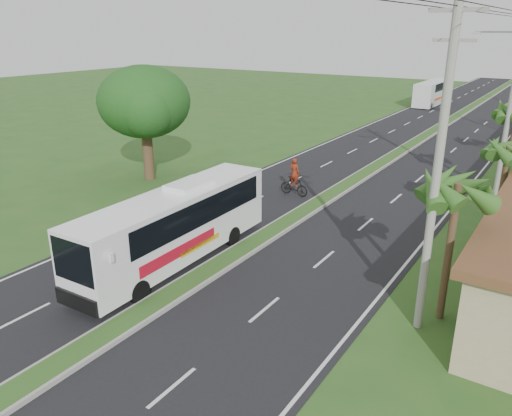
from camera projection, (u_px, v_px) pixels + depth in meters
The scene contains 13 objects.
ground at pixel (191, 285), 20.04m from camera, with size 180.00×180.00×0.00m, color #28531E.
road_asphalt at pixel (371, 171), 35.81m from camera, with size 14.00×160.00×0.02m, color black.
median_strip at pixel (371, 170), 35.78m from camera, with size 1.20×160.00×0.18m.
lane_edge_left at pixel (289, 159), 39.24m from camera, with size 0.12×160.00×0.01m, color silver.
lane_edge_right at pixel (469, 187), 32.39m from camera, with size 0.12×160.00×0.01m, color silver.
palm_verge_a at pixel (458, 191), 16.19m from camera, with size 2.40×2.40×5.45m.
palm_verge_b at pixel (509, 150), 23.21m from camera, with size 2.40×2.40×5.05m.
shade_tree at pixel (143, 104), 32.42m from camera, with size 6.30×6.00×7.54m.
utility_pole_a at pixel (438, 168), 15.34m from camera, with size 1.60×0.28×11.00m.
utility_pole_b at pixel (512, 94), 27.77m from camera, with size 3.20×0.28×12.00m.
coach_bus_main at pixel (176, 222), 21.34m from camera, with size 2.45×10.67×3.43m.
coach_bus_far at pixel (433, 91), 66.10m from camera, with size 2.40×10.48×3.05m.
motorcyclist at pixel (294, 182), 30.40m from camera, with size 1.96×0.67×2.35m.
Camera 1 is at (11.87, -13.49, 9.75)m, focal length 35.00 mm.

